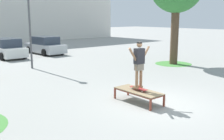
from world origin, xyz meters
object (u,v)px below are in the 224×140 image
object	(u,v)px
skater	(139,62)
car_silver	(45,46)
skateboard	(139,88)
skate_box	(138,92)
car_white	(7,49)
light_post	(29,5)

from	to	relation	value
skater	car_silver	bearing A→B (deg)	76.03
car_silver	skateboard	bearing A→B (deg)	-103.97
car_silver	skate_box	bearing A→B (deg)	-103.98
car_white	light_post	bearing A→B (deg)	-94.45
skater	car_white	bearing A→B (deg)	88.68
light_post	car_white	bearing A→B (deg)	85.55
skate_box	skater	distance (m)	1.12
skate_box	light_post	xyz separation A→B (m)	(-0.09, 9.01, 3.41)
skate_box	skater	xyz separation A→B (m)	(0.00, -0.00, 1.12)
skate_box	car_silver	distance (m)	15.06
skater	car_white	xyz separation A→B (m)	(0.33, 14.52, -0.84)
car_silver	car_white	bearing A→B (deg)	-178.40
skater	light_post	bearing A→B (deg)	90.60
light_post	skateboard	bearing A→B (deg)	-89.40
car_silver	skater	bearing A→B (deg)	-103.97
skateboard	skater	bearing A→B (deg)	85.96
skater	car_white	size ratio (longest dim) A/B	0.40
skater	car_silver	world-z (taller)	skater
skateboard	car_white	bearing A→B (deg)	88.68
car_white	light_post	world-z (taller)	light_post
car_white	car_silver	bearing A→B (deg)	1.60
skateboard	light_post	distance (m)	9.60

